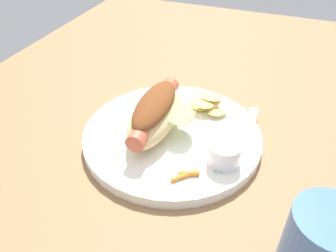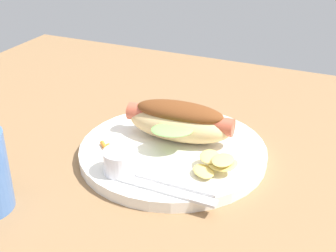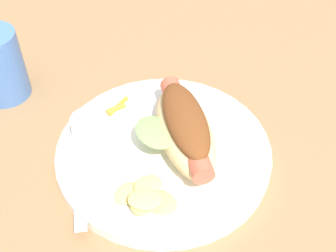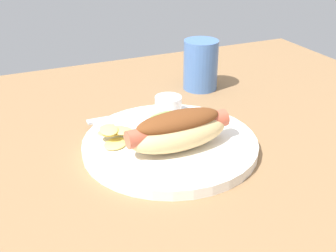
{
  "view_description": "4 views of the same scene",
  "coord_description": "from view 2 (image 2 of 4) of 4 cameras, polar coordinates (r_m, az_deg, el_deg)",
  "views": [
    {
      "loc": [
        41.47,
        12.97,
        34.1
      ],
      "look_at": [
        4.65,
        -1.2,
        3.6
      ],
      "focal_mm": 36.15,
      "sensor_mm": 36.0,
      "label": 1
    },
    {
      "loc": [
        -20.58,
        53.96,
        35.91
      ],
      "look_at": [
        4.43,
        -1.79,
        4.44
      ],
      "focal_mm": 50.51,
      "sensor_mm": 36.0,
      "label": 2
    },
    {
      "loc": [
        -33.29,
        4.99,
        43.4
      ],
      "look_at": [
        2.66,
        -1.49,
        6.08
      ],
      "focal_mm": 46.96,
      "sensor_mm": 36.0,
      "label": 3
    },
    {
      "loc": [
        -20.34,
        -53.58,
        33.33
      ],
      "look_at": [
        2.34,
        -2.41,
        4.84
      ],
      "focal_mm": 45.03,
      "sensor_mm": 36.0,
      "label": 4
    }
  ],
  "objects": [
    {
      "name": "knife",
      "position": [
        0.6,
        -0.35,
        -7.75
      ],
      "size": [
        14.34,
        1.73,
        0.36
      ],
      "primitive_type": "cube",
      "rotation": [
        0.0,
        0.0,
        -0.02
      ],
      "color": "silver",
      "rests_on": "plate"
    },
    {
      "name": "fork",
      "position": [
        0.61,
        -0.71,
        -6.57
      ],
      "size": [
        16.29,
        1.35,
        0.4
      ],
      "rotation": [
        0.0,
        0.0,
        -0.01
      ],
      "color": "silver",
      "rests_on": "plate"
    },
    {
      "name": "ground_plane",
      "position": [
        0.68,
        2.78,
        -5.3
      ],
      "size": [
        120.0,
        90.0,
        1.8
      ],
      "primitive_type": "cube",
      "color": "olive"
    },
    {
      "name": "chips_pile",
      "position": [
        0.63,
        5.99,
        -4.47
      ],
      "size": [
        6.35,
        8.23,
        2.24
      ],
      "color": "#E4C865",
      "rests_on": "plate"
    },
    {
      "name": "sauce_ramekin",
      "position": [
        0.63,
        -5.73,
        -4.28
      ],
      "size": [
        4.69,
        4.69,
        3.14
      ],
      "primitive_type": "cylinder",
      "color": "white",
      "rests_on": "plate"
    },
    {
      "name": "plate",
      "position": [
        0.69,
        0.59,
        -3.1
      ],
      "size": [
        27.34,
        27.34,
        1.6
      ],
      "primitive_type": "cylinder",
      "color": "white",
      "rests_on": "ground_plane"
    },
    {
      "name": "carrot_garnish",
      "position": [
        0.68,
        -7.43,
        -2.81
      ],
      "size": [
        3.37,
        3.41,
        0.74
      ],
      "color": "orange",
      "rests_on": "plate"
    },
    {
      "name": "hot_dog",
      "position": [
        0.7,
        1.38,
        0.64
      ],
      "size": [
        16.45,
        10.65,
        5.86
      ],
      "rotation": [
        0.0,
        0.0,
        0.05
      ],
      "color": "#DBB77A",
      "rests_on": "plate"
    }
  ]
}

